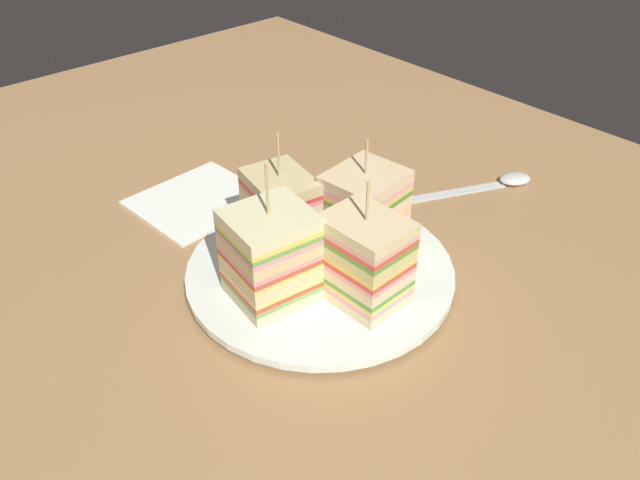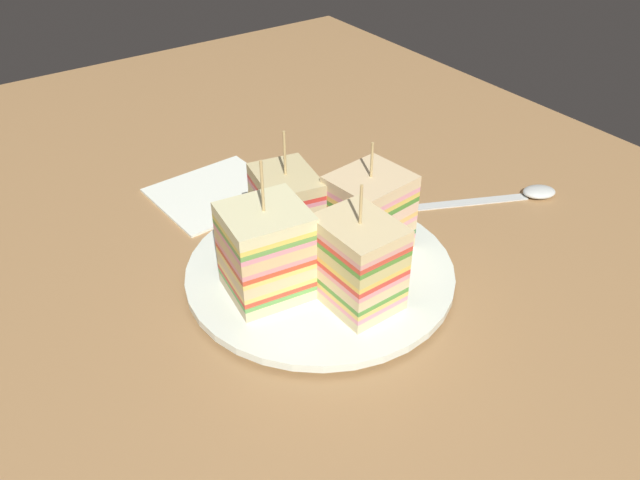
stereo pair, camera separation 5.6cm
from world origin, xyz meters
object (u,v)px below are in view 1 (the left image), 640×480
at_px(sandwich_wedge_3, 269,253).
at_px(chip_pile, 310,250).
at_px(sandwich_wedge_0, 365,259).
at_px(plate, 320,272).
at_px(spoon, 497,183).
at_px(napkin, 198,199).
at_px(sandwich_wedge_1, 365,211).
at_px(sandwich_wedge_2, 285,208).

height_order(sandwich_wedge_3, chip_pile, sandwich_wedge_3).
bearing_deg(sandwich_wedge_0, plate, -0.72).
xyz_separation_m(sandwich_wedge_3, spoon, (0.01, 0.31, -0.05)).
distance_m(sandwich_wedge_0, chip_pile, 0.07).
height_order(plate, chip_pile, chip_pile).
bearing_deg(napkin, sandwich_wedge_3, -13.55).
distance_m(sandwich_wedge_1, sandwich_wedge_3, 0.11).
bearing_deg(chip_pile, sandwich_wedge_2, 173.13).
bearing_deg(sandwich_wedge_0, sandwich_wedge_1, -46.78).
bearing_deg(chip_pile, napkin, -176.79).
distance_m(plate, sandwich_wedge_1, 0.07).
relative_size(plate, sandwich_wedge_2, 2.14).
height_order(sandwich_wedge_0, chip_pile, sandwich_wedge_0).
bearing_deg(spoon, napkin, 168.24).
bearing_deg(sandwich_wedge_2, sandwich_wedge_3, -38.38).
bearing_deg(plate, sandwich_wedge_1, 88.83).
height_order(sandwich_wedge_1, spoon, sandwich_wedge_1).
bearing_deg(sandwich_wedge_2, chip_pile, 4.27).
height_order(plate, napkin, plate).
xyz_separation_m(plate, chip_pile, (-0.01, 0.00, 0.02)).
xyz_separation_m(sandwich_wedge_0, sandwich_wedge_3, (-0.06, -0.05, 0.00)).
bearing_deg(sandwich_wedge_2, spoon, 87.03).
distance_m(chip_pile, napkin, 0.17).
bearing_deg(spoon, chip_pile, -160.82).
bearing_deg(chip_pile, sandwich_wedge_3, -79.21).
bearing_deg(sandwich_wedge_3, sandwich_wedge_1, 4.88).
bearing_deg(sandwich_wedge_2, sandwich_wedge_1, 53.02).
bearing_deg(sandwich_wedge_0, sandwich_wedge_2, -3.80).
height_order(plate, spoon, plate).
height_order(sandwich_wedge_0, spoon, sandwich_wedge_0).
height_order(spoon, napkin, spoon).
height_order(sandwich_wedge_1, chip_pile, sandwich_wedge_1).
bearing_deg(napkin, sandwich_wedge_2, 6.21).
distance_m(sandwich_wedge_2, spoon, 0.26).
height_order(sandwich_wedge_2, sandwich_wedge_3, sandwich_wedge_3).
relative_size(sandwich_wedge_3, napkin, 1.00).
bearing_deg(sandwich_wedge_2, plate, 6.01).
height_order(sandwich_wedge_3, spoon, sandwich_wedge_3).
relative_size(sandwich_wedge_2, napkin, 0.90).
distance_m(plate, sandwich_wedge_2, 0.07).
relative_size(sandwich_wedge_0, spoon, 0.74).
xyz_separation_m(sandwich_wedge_1, sandwich_wedge_2, (-0.05, -0.05, -0.00)).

